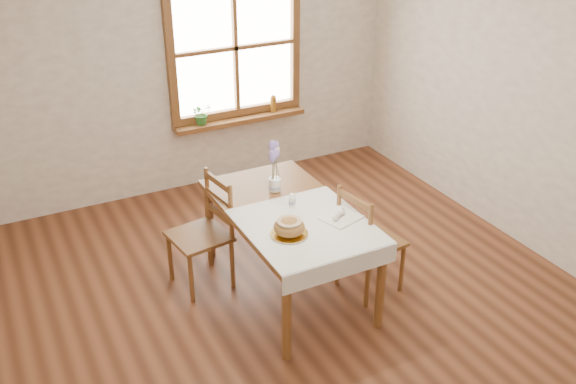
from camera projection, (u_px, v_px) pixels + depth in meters
name	position (u px, v px, depth m)	size (l,w,h in m)	color
ground	(305.00, 308.00, 5.10)	(5.00, 5.00, 0.00)	brown
room_walls	(308.00, 104.00, 4.31)	(4.60, 5.10, 2.65)	white
window	(235.00, 48.00, 6.58)	(1.46, 0.08, 1.46)	brown
window_sill	(240.00, 119.00, 6.87)	(1.46, 0.20, 0.05)	brown
dining_table	(288.00, 219.00, 5.03)	(0.90, 1.60, 0.75)	brown
table_linen	(307.00, 226.00, 4.74)	(0.91, 0.99, 0.01)	white
chair_left	(199.00, 235.00, 5.18)	(0.44, 0.46, 0.94)	brown
chair_right	(371.00, 239.00, 5.13)	(0.43, 0.45, 0.93)	brown
bread_plate	(289.00, 234.00, 4.62)	(0.27, 0.27, 0.01)	silver
bread_loaf	(289.00, 226.00, 4.59)	(0.23, 0.23, 0.13)	#AD733D
egg_napkin	(341.00, 217.00, 4.84)	(0.28, 0.24, 0.01)	white
eggs	(341.00, 214.00, 4.82)	(0.22, 0.19, 0.05)	white
salt_shaker	(292.00, 201.00, 4.98)	(0.05, 0.05, 0.09)	silver
pepper_shaker	(292.00, 199.00, 5.00)	(0.05, 0.05, 0.10)	silver
flower_vase	(275.00, 185.00, 5.23)	(0.10, 0.10, 0.11)	silver
lavender_bouquet	(275.00, 161.00, 5.13)	(0.18, 0.18, 0.33)	#7460AB
potted_plant	(202.00, 116.00, 6.65)	(0.20, 0.23, 0.18)	#31722D
amber_bottle	(273.00, 103.00, 6.98)	(0.07, 0.07, 0.19)	#9C661C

